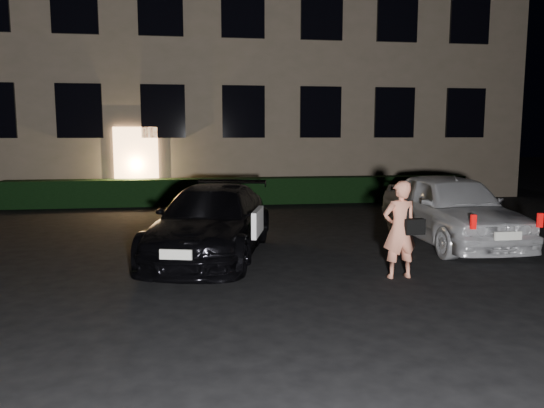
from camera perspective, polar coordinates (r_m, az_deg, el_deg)
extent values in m
plane|color=black|center=(7.27, 5.11, -10.94)|extent=(80.00, 80.00, 0.00)
cube|color=#6F634F|center=(22.07, -4.14, 17.27)|extent=(20.00, 8.00, 12.00)
cube|color=#EAA668|center=(17.77, -14.38, 4.00)|extent=(1.40, 0.10, 2.50)
cube|color=black|center=(18.01, -20.02, 9.40)|extent=(1.40, 0.10, 1.70)
cube|color=black|center=(17.68, -11.63, 9.74)|extent=(1.40, 0.10, 1.70)
cube|color=black|center=(17.72, -3.08, 9.88)|extent=(1.40, 0.10, 1.70)
cube|color=black|center=(18.15, 5.25, 9.81)|extent=(1.40, 0.10, 1.70)
cube|color=black|center=(18.92, 13.04, 9.55)|extent=(1.40, 0.10, 1.70)
cube|color=black|center=(20.00, 20.08, 9.18)|extent=(1.40, 0.10, 1.70)
cube|color=black|center=(18.41, -20.51, 19.39)|extent=(1.40, 0.10, 1.70)
cube|color=black|center=(18.09, -11.92, 19.92)|extent=(1.40, 0.10, 1.70)
cube|color=black|center=(18.13, -3.16, 20.04)|extent=(1.40, 0.10, 1.70)
cube|color=black|center=(18.54, 5.38, 19.73)|extent=(1.40, 0.10, 1.70)
cube|color=black|center=(19.30, 13.34, 19.09)|extent=(1.40, 0.10, 1.70)
cube|color=black|center=(20.37, 20.52, 18.20)|extent=(1.40, 0.10, 1.70)
cube|color=black|center=(17.37, -2.89, 1.42)|extent=(15.00, 0.70, 0.85)
imported|color=black|center=(10.01, -6.52, -1.92)|extent=(2.91, 4.83, 1.31)
cube|color=white|center=(9.00, -1.56, -1.95)|extent=(0.32, 0.93, 0.44)
cube|color=silver|center=(7.80, -10.31, -5.36)|extent=(0.47, 0.16, 0.15)
imported|color=silver|center=(11.76, 18.63, -0.42)|extent=(1.77, 4.36, 1.48)
cube|color=red|center=(9.65, 20.84, -1.81)|extent=(0.09, 0.06, 0.25)
cube|color=red|center=(10.30, 26.87, -1.57)|extent=(0.09, 0.06, 0.25)
cube|color=silver|center=(9.96, 24.05, -3.14)|extent=(0.49, 0.05, 0.15)
imported|color=#EB8B6C|center=(8.68, 13.57, -2.69)|extent=(0.60, 0.42, 1.57)
cube|color=black|center=(8.67, 15.05, -2.37)|extent=(0.33, 0.17, 0.25)
cube|color=black|center=(8.60, 14.40, -0.03)|extent=(0.04, 0.06, 0.49)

